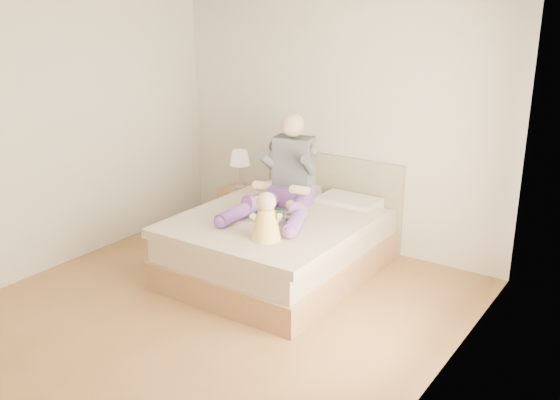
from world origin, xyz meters
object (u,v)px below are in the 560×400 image
Objects in this scene: nightstand at (242,210)px; baby at (266,220)px; bed at (283,240)px; tray at (277,215)px; adult at (286,181)px.

baby is (1.28, -1.29, 0.52)m from nightstand.
bed reaches higher than tray.
adult is 2.85× the size of baby.
bed is 0.36m from tray.
bed is 0.85m from baby.
adult is 0.88m from baby.
adult is (-0.07, 0.15, 0.58)m from bed.
tray is at bearing -83.85° from adult.
adult is 2.17× the size of tray.
bed reaches higher than nightstand.
adult is at bearing 114.59° from bed.
bed is 1.74× the size of adult.
bed is 4.95× the size of baby.
baby is at bearing -68.30° from bed.
nightstand is 0.42× the size of adult.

